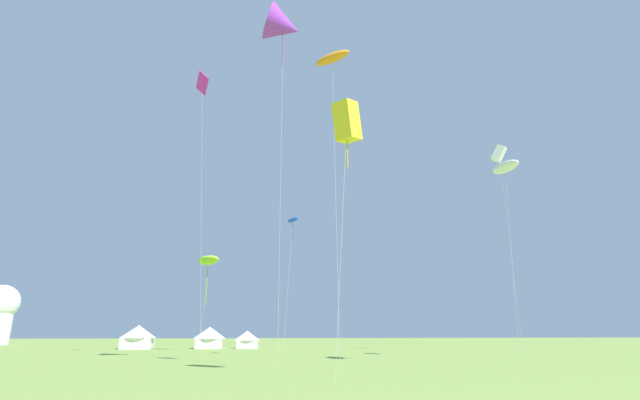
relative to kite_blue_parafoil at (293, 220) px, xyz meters
The scene contains 11 objects.
kite_blue_parafoil is the anchor object (origin of this frame).
kite_yellow_box 21.67m from the kite_blue_parafoil, 89.24° to the right, with size 1.88×1.89×14.21m.
kite_orange_parafoil 18.36m from the kite_blue_parafoil, 88.13° to the right, with size 2.68×2.73×20.71m.
kite_magenta_diamond 16.97m from the kite_blue_parafoil, behind, with size 2.59×2.97×28.29m.
kite_white_box 28.43m from the kite_blue_parafoil, ahead, with size 2.01×2.03×24.50m.
kite_purple_delta 18.09m from the kite_blue_parafoil, 101.31° to the right, with size 3.29×3.72×27.25m.
kite_lime_parafoil 17.59m from the kite_blue_parafoil, 120.19° to the left, with size 3.82×4.36×11.58m.
kite_white_parafoil 20.42m from the kite_blue_parafoil, 24.28° to the right, with size 2.71×3.34×17.10m.
festival_tent_left 32.29m from the kite_blue_parafoil, 126.33° to the left, with size 4.74×4.74×3.08m.
festival_tent_center 28.19m from the kite_blue_parafoil, 109.20° to the left, with size 4.45×4.45×2.89m.
festival_tent_right 27.20m from the kite_blue_parafoil, 97.77° to the left, with size 3.63×3.63×2.36m.
Camera 1 is at (-6.12, -2.02, 2.05)m, focal length 25.77 mm.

